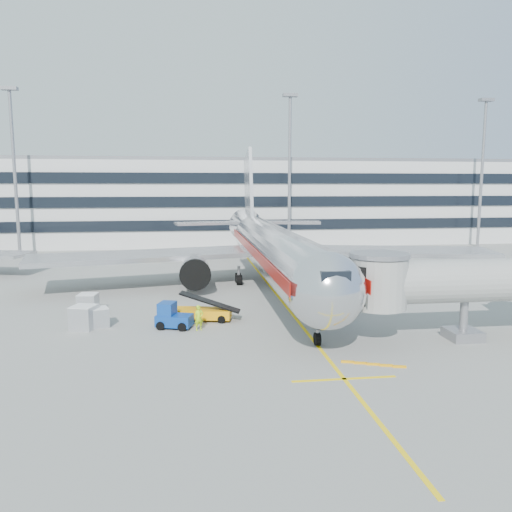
{
  "coord_description": "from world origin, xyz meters",
  "views": [
    {
      "loc": [
        -8.39,
        -39.76,
        10.72
      ],
      "look_at": [
        -2.15,
        7.43,
        4.0
      ],
      "focal_mm": 35.0,
      "sensor_mm": 36.0,
      "label": 1
    }
  ],
  "objects": [
    {
      "name": "light_mast_centre",
      "position": [
        8.0,
        42.0,
        14.88
      ],
      "size": [
        2.4,
        1.2,
        25.45
      ],
      "color": "gray",
      "rests_on": "ground"
    },
    {
      "name": "ramp_worker",
      "position": [
        -7.87,
        -3.36,
        0.96
      ],
      "size": [
        0.82,
        0.68,
        1.92
      ],
      "primitive_type": "imported",
      "rotation": [
        0.0,
        0.0,
        0.36
      ],
      "color": "#BAE818",
      "rests_on": "ground"
    },
    {
      "name": "belt_loader",
      "position": [
        -7.55,
        -0.57,
        0.66
      ],
      "size": [
        4.95,
        2.6,
        2.31
      ],
      "color": "#FFA50A",
      "rests_on": "ground"
    },
    {
      "name": "cargo_container_left",
      "position": [
        -16.48,
        -1.83,
        0.9
      ],
      "size": [
        2.09,
        2.09,
        1.78
      ],
      "color": "#B1B4B9",
      "rests_on": "ground"
    },
    {
      "name": "main_jet",
      "position": [
        0.0,
        11.72,
        4.23
      ],
      "size": [
        50.95,
        48.7,
        16.06
      ],
      "color": "silver",
      "rests_on": "ground"
    },
    {
      "name": "jet_bridge",
      "position": [
        12.18,
        -8.0,
        3.87
      ],
      "size": [
        17.8,
        4.5,
        7.0
      ],
      "color": "silver",
      "rests_on": "ground"
    },
    {
      "name": "ground",
      "position": [
        0.0,
        0.0,
        0.0
      ],
      "size": [
        180.0,
        180.0,
        0.0
      ],
      "primitive_type": "plane",
      "color": "gray",
      "rests_on": "ground"
    },
    {
      "name": "baggage_tug",
      "position": [
        -9.87,
        -2.48,
        0.86
      ],
      "size": [
        2.97,
        2.33,
        1.98
      ],
      "color": "navy",
      "rests_on": "ground"
    },
    {
      "name": "light_mast_east",
      "position": [
        42.0,
        42.0,
        14.88
      ],
      "size": [
        2.4,
        1.2,
        25.45
      ],
      "color": "gray",
      "rests_on": "ground"
    },
    {
      "name": "cargo_container_right",
      "position": [
        -17.14,
        3.2,
        0.82
      ],
      "size": [
        1.69,
        1.69,
        1.62
      ],
      "color": "#B1B4B9",
      "rests_on": "ground"
    },
    {
      "name": "light_mast_west",
      "position": [
        -35.0,
        42.0,
        14.88
      ],
      "size": [
        2.4,
        1.2,
        25.45
      ],
      "color": "gray",
      "rests_on": "ground"
    },
    {
      "name": "terminal",
      "position": [
        0.0,
        57.95,
        7.8
      ],
      "size": [
        150.0,
        24.25,
        15.6
      ],
      "color": "silver",
      "rests_on": "ground"
    },
    {
      "name": "stop_bar",
      "position": [
        0.0,
        -14.0,
        0.01
      ],
      "size": [
        6.0,
        0.25,
        0.01
      ],
      "primitive_type": "cube",
      "color": "yellow",
      "rests_on": "ground"
    },
    {
      "name": "cargo_container_front",
      "position": [
        -15.48,
        -1.38,
        0.74
      ],
      "size": [
        1.78,
        1.78,
        1.48
      ],
      "color": "#B1B4B9",
      "rests_on": "ground"
    },
    {
      "name": "lead_in_line",
      "position": [
        0.0,
        10.0,
        0.01
      ],
      "size": [
        0.25,
        70.0,
        0.01
      ],
      "primitive_type": "cube",
      "color": "yellow",
      "rests_on": "ground"
    }
  ]
}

